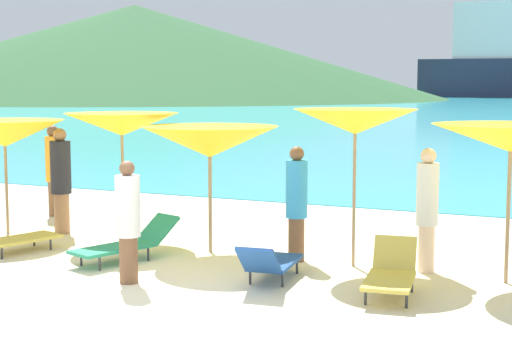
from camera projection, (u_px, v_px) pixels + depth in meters
name	position (u px, v px, depth m)	size (l,w,h in m)	color
ground_plane	(356.00, 202.00, 19.00)	(50.00, 100.00, 0.30)	beige
headland_hill	(135.00, 52.00, 151.44)	(120.51, 120.51, 18.19)	#2D5B33
umbrella_0	(5.00, 134.00, 13.98)	(2.18, 2.18, 2.08)	#9E7F59
umbrella_1	(122.00, 124.00, 13.45)	(2.05, 2.05, 2.23)	#9E7F59
umbrella_2	(210.00, 142.00, 12.41)	(2.45, 2.45, 2.06)	#9E7F59
umbrella_3	(355.00, 122.00, 11.39)	(1.87, 1.87, 2.36)	#9E7F59
umbrella_4	(511.00, 138.00, 10.43)	(2.30, 2.30, 2.19)	#9E7F59
lounge_chair_0	(270.00, 262.00, 10.63)	(0.72, 1.62, 0.64)	#1E478C
lounge_chair_1	(8.00, 237.00, 12.42)	(0.98, 1.66, 0.72)	#D8BF4C
lounge_chair_2	(391.00, 273.00, 9.98)	(0.77, 1.39, 0.69)	#D8BF4C
lounge_chair_4	(127.00, 242.00, 11.95)	(1.09, 1.85, 0.63)	#268C66
beachgoer_0	(54.00, 168.00, 16.01)	(0.33, 0.33, 1.88)	brown
beachgoer_1	(297.00, 201.00, 11.87)	(0.33, 0.33, 1.78)	brown
beachgoer_2	(427.00, 206.00, 11.15)	(0.32, 0.32, 1.81)	beige
beachgoer_3	(61.00, 178.00, 14.11)	(0.37, 0.37, 1.93)	#A3704C
beachgoer_4	(128.00, 219.00, 10.56)	(0.34, 0.34, 1.69)	brown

